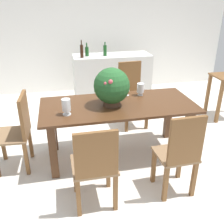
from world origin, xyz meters
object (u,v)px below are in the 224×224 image
chair_head_end (18,129)px  wine_bottle_green (87,51)px  flower_centerpiece (112,87)px  kitchen_counter (112,78)px  dining_table (118,114)px  wine_bottle_amber (82,51)px  wine_bottle_tall (105,50)px  crystal_vase_left (66,106)px  chair_far_right (131,91)px  wine_glass (127,88)px  crystal_vase_center_near (140,88)px  chair_near_left (95,165)px  chair_near_right (180,152)px  crystal_vase_right (117,89)px

chair_head_end → wine_bottle_green: bearing=154.2°
flower_centerpiece → kitchen_counter: size_ratio=0.32×
dining_table → wine_bottle_amber: wine_bottle_amber is taller
kitchen_counter → wine_bottle_amber: (-0.61, -0.11, 0.61)m
flower_centerpiece → wine_bottle_tall: bearing=81.8°
flower_centerpiece → crystal_vase_left: (-0.58, -0.17, -0.14)m
chair_head_end → chair_far_right: (1.71, 0.94, 0.02)m
chair_far_right → wine_glass: 0.75m
flower_centerpiece → wine_bottle_green: size_ratio=1.94×
chair_far_right → crystal_vase_center_near: 0.75m
chair_near_left → wine_bottle_tall: wine_bottle_tall is taller
flower_centerpiece → crystal_vase_left: size_ratio=2.46×
chair_near_left → crystal_vase_center_near: chair_near_left is taller
crystal_vase_left → chair_near_left: bearing=-73.3°
chair_near_left → wine_glass: (0.64, 1.20, 0.34)m
chair_near_right → wine_bottle_green: wine_bottle_green is taller
chair_far_right → chair_near_right: bearing=-93.6°
chair_near_left → flower_centerpiece: (0.36, 0.90, 0.48)m
chair_head_end → crystal_vase_right: (1.31, 0.29, 0.33)m
chair_far_right → wine_bottle_amber: size_ratio=3.25×
wine_bottle_green → wine_bottle_tall: (0.35, -0.05, 0.01)m
wine_bottle_green → wine_bottle_tall: bearing=-7.8°
crystal_vase_left → wine_bottle_green: 2.27m
chair_near_right → wine_bottle_tall: bearing=-87.0°
dining_table → chair_head_end: size_ratio=2.03×
flower_centerpiece → kitchen_counter: flower_centerpiece is taller
flower_centerpiece → wine_glass: flower_centerpiece is taller
dining_table → wine_bottle_green: 2.07m
chair_far_right → wine_bottle_green: wine_bottle_green is taller
chair_near_right → wine_bottle_green: bearing=-80.4°
flower_centerpiece → kitchen_counter: 2.15m
crystal_vase_center_near → wine_glass: 0.19m
crystal_vase_right → wine_bottle_tall: size_ratio=0.68×
chair_near_left → wine_bottle_green: wine_bottle_green is taller
dining_table → crystal_vase_center_near: 0.51m
chair_near_right → chair_far_right: 1.84m
flower_centerpiece → wine_bottle_tall: flower_centerpiece is taller
chair_head_end → crystal_vase_left: (0.60, -0.18, 0.33)m
chair_head_end → wine_bottle_tall: wine_bottle_tall is taller
dining_table → crystal_vase_right: crystal_vase_right is taller
crystal_vase_left → wine_glass: 0.98m
wine_bottle_tall → wine_bottle_amber: wine_bottle_amber is taller
flower_centerpiece → dining_table: bearing=11.1°
wine_bottle_green → wine_bottle_amber: size_ratio=0.77×
wine_bottle_green → kitchen_counter: bearing=-0.0°
chair_near_right → chair_far_right: chair_far_right is taller
dining_table → crystal_vase_left: 0.74m
wine_bottle_tall → crystal_vase_left: bearing=-111.9°
crystal_vase_center_near → wine_bottle_tall: wine_bottle_tall is taller
chair_head_end → kitchen_counter: size_ratio=0.64×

